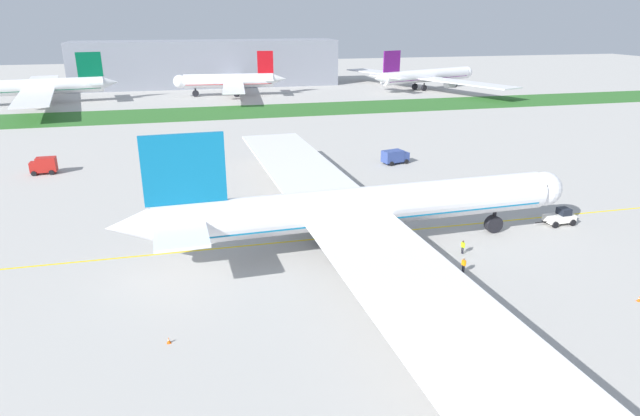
# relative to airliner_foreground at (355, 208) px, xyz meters

# --- Properties ---
(ground_plane) EXTENTS (600.00, 600.00, 0.00)m
(ground_plane) POSITION_rel_airliner_foreground_xyz_m (0.31, 2.68, -5.29)
(ground_plane) COLOR #ADAAA5
(ground_plane) RESTS_ON ground
(apron_taxi_line) EXTENTS (280.00, 0.36, 0.01)m
(apron_taxi_line) POSITION_rel_airliner_foreground_xyz_m (0.31, 4.07, -5.28)
(apron_taxi_line) COLOR yellow
(apron_taxi_line) RESTS_ON ground
(grass_median_strip) EXTENTS (320.00, 24.00, 0.10)m
(grass_median_strip) POSITION_rel_airliner_foreground_xyz_m (0.31, 104.69, -5.24)
(grass_median_strip) COLOR #2D6628
(grass_median_strip) RESTS_ON ground
(airliner_foreground) EXTENTS (57.53, 93.46, 15.57)m
(airliner_foreground) POSITION_rel_airliner_foreground_xyz_m (0.00, 0.00, 0.00)
(airliner_foreground) COLOR white
(airliner_foreground) RESTS_ON ground
(pushback_tug) EXTENTS (5.91, 2.59, 2.28)m
(pushback_tug) POSITION_rel_airliner_foreground_xyz_m (30.12, 1.17, -4.25)
(pushback_tug) COLOR white
(pushback_tug) RESTS_ON ground
(ground_crew_wingwalker_port) EXTENTS (0.59, 0.36, 1.72)m
(ground_crew_wingwalker_port) POSITION_rel_airliner_foreground_xyz_m (6.12, -25.71, -4.24)
(ground_crew_wingwalker_port) COLOR black
(ground_crew_wingwalker_port) RESTS_ON ground
(ground_crew_marshaller_front) EXTENTS (0.36, 0.58, 1.71)m
(ground_crew_marshaller_front) POSITION_rel_airliner_foreground_xyz_m (12.31, -4.61, -4.25)
(ground_crew_marshaller_front) COLOR black
(ground_crew_marshaller_front) RESTS_ON ground
(ground_crew_wingwalker_starboard) EXTENTS (0.40, 0.58, 1.75)m
(ground_crew_wingwalker_starboard) POSITION_rel_airliner_foreground_xyz_m (9.96, -9.24, -4.23)
(ground_crew_wingwalker_starboard) COLOR black
(ground_crew_wingwalker_starboard) RESTS_ON ground
(traffic_cone_near_nose) EXTENTS (0.36, 0.36, 0.58)m
(traffic_cone_near_nose) POSITION_rel_airliner_foreground_xyz_m (24.08, -19.46, -5.00)
(traffic_cone_near_nose) COLOR #F2590C
(traffic_cone_near_nose) RESTS_ON ground
(traffic_cone_port_wing) EXTENTS (0.36, 0.36, 0.58)m
(traffic_cone_port_wing) POSITION_rel_airliner_foreground_xyz_m (-21.99, -15.71, -5.00)
(traffic_cone_port_wing) COLOR #F2590C
(traffic_cone_port_wing) RESTS_ON ground
(service_truck_baggage_loader) EXTENTS (5.65, 3.59, 2.68)m
(service_truck_baggage_loader) POSITION_rel_airliner_foreground_xyz_m (19.87, 37.13, -3.82)
(service_truck_baggage_loader) COLOR #33478C
(service_truck_baggage_loader) RESTS_ON ground
(service_truck_fuel_bowser) EXTENTS (4.46, 2.49, 3.05)m
(service_truck_fuel_bowser) POSITION_rel_airliner_foreground_xyz_m (-44.84, 45.71, -3.66)
(service_truck_fuel_bowser) COLOR #B21E19
(service_truck_fuel_bowser) RESTS_ON ground
(parked_airliner_far_left) EXTENTS (52.25, 84.37, 16.05)m
(parked_airliner_far_left) POSITION_rel_airliner_foreground_xyz_m (-66.17, 135.69, 0.16)
(parked_airliner_far_left) COLOR white
(parked_airliner_far_left) RESTS_ON ground
(parked_airliner_far_centre) EXTENTS (39.90, 61.76, 15.56)m
(parked_airliner_far_centre) POSITION_rel_airliner_foreground_xyz_m (-2.73, 139.98, -0.02)
(parked_airliner_far_centre) COLOR white
(parked_airliner_far_centre) RESTS_ON ground
(parked_airliner_far_right) EXTENTS (49.43, 81.33, 15.30)m
(parked_airliner_far_right) POSITION_rel_airliner_foreground_xyz_m (72.09, 139.66, -0.09)
(parked_airliner_far_right) COLOR white
(parked_airliner_far_right) RESTS_ON ground
(terminal_building) EXTENTS (104.33, 20.00, 18.00)m
(terminal_building) POSITION_rel_airliner_foreground_xyz_m (-8.86, 171.62, 3.71)
(terminal_building) COLOR gray
(terminal_building) RESTS_ON ground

